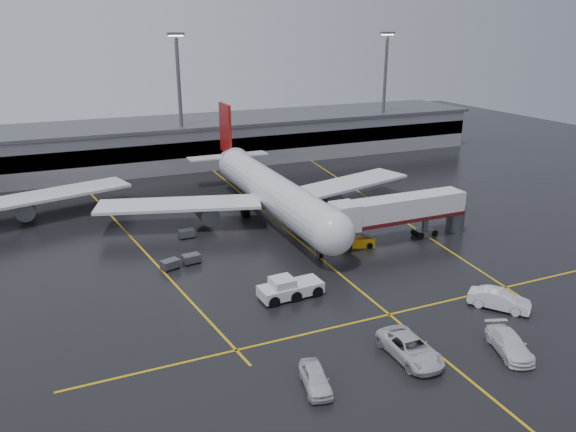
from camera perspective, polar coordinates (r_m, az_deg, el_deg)
name	(u,v)px	position (r m, az deg, el deg)	size (l,w,h in m)	color
ground	(296,238)	(71.57, 0.83, -2.34)	(220.00, 220.00, 0.00)	black
apron_line_centre	(296,238)	(71.57, 0.83, -2.33)	(0.25, 90.00, 0.02)	gold
apron_line_stop	(389,314)	(54.16, 10.57, -10.10)	(60.00, 0.25, 0.02)	gold
apron_line_left	(129,235)	(75.76, -16.33, -1.90)	(0.25, 70.00, 0.02)	gold
apron_line_right	(373,201)	(88.03, 8.88, 1.57)	(0.25, 70.00, 0.02)	gold
terminal	(200,141)	(114.17, -9.16, 7.81)	(122.00, 19.00, 8.60)	gray
light_mast_mid	(180,94)	(105.80, -11.30, 12.38)	(3.00, 1.20, 25.45)	#595B60
light_mast_right	(385,85)	(123.44, 10.10, 13.36)	(3.00, 1.20, 25.45)	#595B60
main_airliner	(269,189)	(78.69, -2.05, 2.88)	(48.80, 45.60, 14.10)	silver
jet_bridge	(400,212)	(70.94, 11.65, 0.43)	(19.90, 3.40, 6.05)	silver
pushback_tractor	(289,289)	(56.05, 0.10, -7.62)	(6.73, 3.16, 2.36)	silver
belt_loader	(358,242)	(69.39, 7.39, -2.67)	(4.22, 2.86, 2.47)	orange
service_van_a	(410,348)	(47.67, 12.68, -13.35)	(3.07, 6.65, 1.85)	silver
service_van_b	(509,344)	(50.89, 22.17, -12.28)	(2.35, 5.77, 1.68)	white
service_van_c	(499,300)	(57.75, 21.25, -8.16)	(2.03, 5.81, 1.91)	white
service_van_d	(315,378)	(43.42, 2.89, -16.62)	(1.89, 4.70, 1.60)	silver
baggage_cart_a	(191,258)	(64.84, -10.10, -4.40)	(2.16, 1.56, 1.12)	#595B60
baggage_cart_b	(170,264)	(63.84, -12.24, -4.93)	(2.30, 1.85, 1.12)	#595B60
baggage_cart_c	(187,233)	(72.75, -10.56, -1.79)	(2.02, 1.33, 1.12)	#595B60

